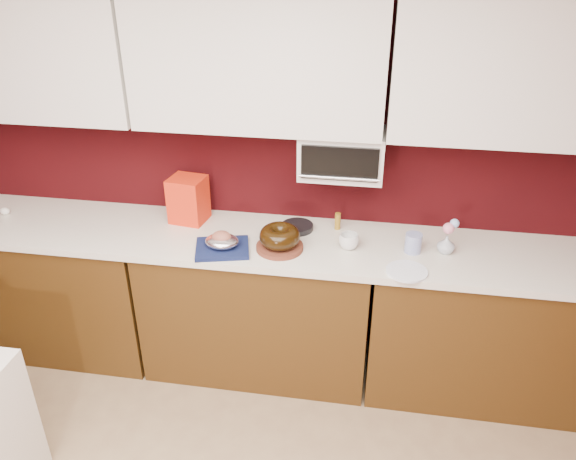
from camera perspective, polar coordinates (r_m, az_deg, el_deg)
The scene contains 26 objects.
wall_back at distance 3.31m, azimuth -2.23°, elevation 7.09°, with size 4.00×0.02×2.50m, color #320609.
base_cabinet_left at distance 3.90m, azimuth -22.61°, elevation -5.25°, with size 1.31×0.58×0.86m, color #462B0E.
base_cabinet_center at distance 3.43m, azimuth -3.01°, elevation -7.69°, with size 1.31×0.58×0.86m, color #462B0E.
base_cabinet_right at distance 3.44m, azimuth 19.54°, elevation -9.38°, with size 1.31×0.58×0.86m, color #462B0E.
countertop at distance 3.19m, azimuth -3.21°, elevation -1.12°, with size 4.00×0.62×0.04m, color silver.
upper_cabinet_left at distance 3.52m, azimuth -25.77°, elevation 15.90°, with size 1.31×0.33×0.70m, color white.
upper_cabinet_center at distance 2.98m, azimuth -3.11°, elevation 16.77°, with size 1.31×0.33×0.70m, color white.
upper_cabinet_right at distance 3.00m, azimuth 23.56°, elevation 14.65°, with size 1.31×0.33×0.70m, color white.
toaster_oven at distance 3.07m, azimuth 5.51°, elevation 7.80°, with size 0.45×0.30×0.25m, color white.
toaster_oven_door at distance 2.92m, azimuth 5.26°, elevation 6.73°, with size 0.40×0.02×0.18m, color black.
toaster_oven_handle at distance 2.94m, azimuth 5.18°, elevation 5.27°, with size 0.02×0.02×0.42m, color silver.
cake_base at distance 3.06m, azimuth -0.85°, elevation -1.76°, with size 0.26×0.26×0.02m, color brown.
bundt_cake at distance 3.02m, azimuth -0.86°, elevation -0.64°, with size 0.22×0.22×0.09m, color black.
navy_towel at distance 3.07m, azimuth -6.69°, elevation -1.86°, with size 0.29×0.24×0.02m, color #121B45.
foil_ham_nest at distance 3.05m, azimuth -6.73°, elevation -1.14°, with size 0.18×0.15×0.07m, color white.
roasted_ham at distance 3.04m, azimuth -6.76°, elevation -0.73°, with size 0.11×0.09×0.07m, color #A35D4A.
pandoro_box at distance 3.36m, azimuth -10.09°, elevation 3.08°, with size 0.20×0.18×0.27m, color red.
dark_pan at distance 3.26m, azimuth 0.94°, elevation 0.31°, with size 0.18×0.18×0.03m, color black.
coffee_mug at distance 3.06m, azimuth 6.20°, elevation -1.01°, with size 0.09×0.09×0.10m, color silver.
blue_jar at distance 3.09m, azimuth 12.60°, elevation -1.30°, with size 0.09×0.09×0.11m, color #1C359A.
flower_vase at distance 3.12m, azimuth 15.78°, elevation -1.32°, with size 0.08×0.08×0.11m, color #ABB8C2.
flower_pink at distance 3.08m, azimuth 16.00°, elevation 0.16°, with size 0.06×0.06×0.06m, color pink.
flower_blue at distance 3.09m, azimuth 16.57°, elevation 0.65°, with size 0.05×0.05×0.05m, color #99BBF4.
china_plate at distance 2.92m, azimuth 11.98°, elevation -4.13°, with size 0.21×0.21×0.01m, color white.
amber_bottle at distance 3.26m, azimuth 5.07°, elevation 0.90°, with size 0.03×0.03×0.10m, color olive.
egg_right at distance 3.84m, azimuth -26.82°, elevation 1.72°, with size 0.06×0.05×0.05m, color white.
Camera 1 is at (0.63, -0.77, 2.43)m, focal length 35.00 mm.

